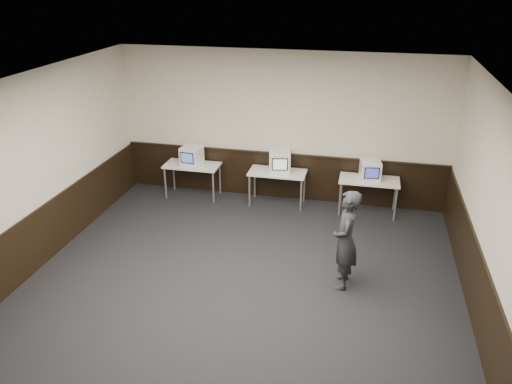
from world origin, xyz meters
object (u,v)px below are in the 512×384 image
emac_center (280,161)px  emac_left (192,156)px  person (346,240)px  emac_right (370,170)px  desk_left (192,167)px  desk_right (369,183)px  desk_center (277,175)px

emac_center → emac_left: bearing=169.2°
emac_center → person: person is taller
emac_right → emac_center: bearing=169.6°
emac_center → desk_left: bearing=169.2°
desk_left → emac_center: (1.94, 0.03, 0.29)m
desk_left → person: person is taller
emac_left → emac_right: size_ratio=1.00×
desk_left → emac_right: emac_right is taller
emac_center → desk_right: bearing=-12.8°
emac_center → emac_right: emac_center is taller
desk_center → emac_left: size_ratio=2.50×
emac_left → desk_right: bearing=6.8°
person → desk_right: bearing=173.0°
person → emac_center: bearing=-151.3°
desk_right → person: size_ratio=0.73×
desk_center → emac_left: (-1.90, -0.00, 0.28)m
emac_center → person: 3.19m
desk_center → emac_right: 1.92m
desk_center → desk_right: bearing=0.0°
desk_center → desk_right: (1.90, 0.00, 0.00)m
emac_center → person: bearing=-72.7°
person → desk_center: bearing=-150.5°
desk_left → emac_center: size_ratio=2.21×
emac_left → emac_center: size_ratio=0.88×
desk_right → person: bearing=-96.6°
desk_right → person: person is taller
emac_center → desk_center: bearing=-149.5°
desk_left → emac_left: 0.28m
desk_left → person: 4.44m
desk_right → desk_center: bearing=180.0°
desk_left → emac_left: emac_left is taller
emac_left → emac_center: emac_center is taller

